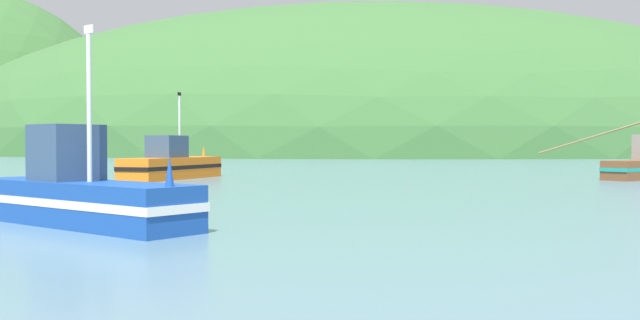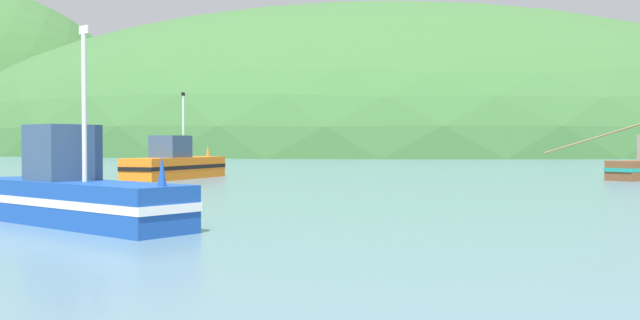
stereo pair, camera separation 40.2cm
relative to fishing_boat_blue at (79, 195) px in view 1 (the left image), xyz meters
name	(u,v)px [view 1 (the left image)]	position (x,y,z in m)	size (l,w,h in m)	color
hill_far_left	(352,152)	(-18.11, 158.65, -0.75)	(206.58, 165.27, 67.35)	#386633
fishing_boat_blue	(79,195)	(0.00, 0.00, 0.00)	(7.50, 4.97, 4.96)	#19479E
fishing_boat_orange	(172,165)	(-7.26, 22.46, 0.07)	(3.27, 8.40, 5.10)	orange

